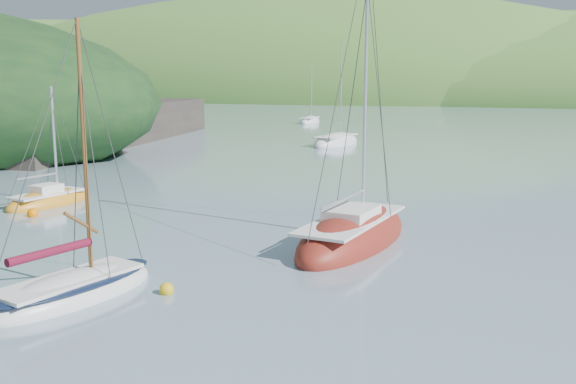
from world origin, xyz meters
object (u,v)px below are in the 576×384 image
(sailboat_yellow, at_px, (49,201))
(distant_sloop_a, at_px, (336,143))
(daysailer_white, at_px, (73,291))
(distant_sloop_c, at_px, (310,122))
(sloop_red, at_px, (353,238))

(sailboat_yellow, relative_size, distant_sloop_a, 0.61)
(daysailer_white, relative_size, distant_sloop_c, 0.98)
(daysailer_white, height_order, distant_sloop_c, distant_sloop_c)
(sloop_red, height_order, distant_sloop_a, sloop_red)
(distant_sloop_c, bearing_deg, daysailer_white, -79.74)
(daysailer_white, relative_size, sloop_red, 0.70)
(sloop_red, relative_size, sailboat_yellow, 1.91)
(sailboat_yellow, xyz_separation_m, distant_sloop_c, (-6.17, 55.14, -0.01))
(sloop_red, height_order, distant_sloop_c, sloop_red)
(sloop_red, bearing_deg, daysailer_white, -117.25)
(sailboat_yellow, bearing_deg, sloop_red, 2.88)
(distant_sloop_a, xyz_separation_m, distant_sloop_c, (-11.11, 24.33, -0.02))
(daysailer_white, relative_size, sailboat_yellow, 1.33)
(sloop_red, relative_size, distant_sloop_a, 1.18)
(sailboat_yellow, bearing_deg, distant_sloop_c, 105.16)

